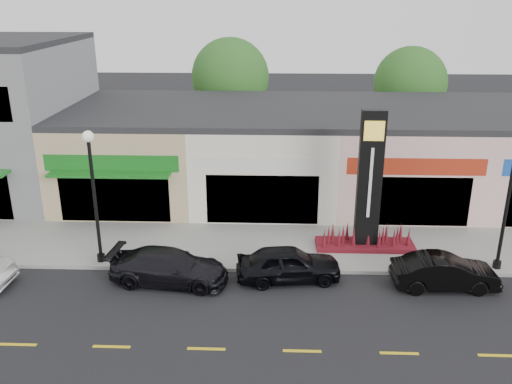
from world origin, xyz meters
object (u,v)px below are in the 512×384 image
(car_black_conv, at_px, (445,272))
(car_dark_sedan, at_px, (169,267))
(pylon_sign, at_px, (368,201))
(car_black_sedan, at_px, (289,264))
(lamp_west_near, at_px, (93,184))
(lamp_east_near, at_px, (510,190))

(car_black_conv, bearing_deg, car_dark_sedan, 88.48)
(car_dark_sedan, distance_m, car_black_conv, 10.41)
(pylon_sign, distance_m, car_black_sedan, 4.59)
(lamp_west_near, bearing_deg, car_dark_sedan, -24.07)
(car_dark_sedan, height_order, car_black_sedan, car_black_sedan)
(lamp_west_near, distance_m, lamp_east_near, 16.00)
(pylon_sign, bearing_deg, lamp_west_near, -171.23)
(lamp_east_near, distance_m, car_black_conv, 4.03)
(car_dark_sedan, relative_size, car_black_sedan, 1.13)
(pylon_sign, height_order, car_dark_sedan, pylon_sign)
(car_dark_sedan, bearing_deg, lamp_west_near, 72.34)
(lamp_east_near, xyz_separation_m, car_black_sedan, (-8.35, -1.01, -2.79))
(car_black_sedan, distance_m, car_black_conv, 5.86)
(car_black_sedan, bearing_deg, lamp_west_near, 75.30)
(lamp_west_near, xyz_separation_m, car_black_sedan, (7.65, -1.01, -2.79))
(lamp_east_near, bearing_deg, pylon_sign, 161.25)
(lamp_west_near, relative_size, pylon_sign, 0.91)
(lamp_east_near, xyz_separation_m, car_black_conv, (-2.50, -1.39, -2.83))
(lamp_west_near, height_order, pylon_sign, pylon_sign)
(pylon_sign, height_order, car_black_conv, pylon_sign)
(car_dark_sedan, distance_m, car_black_sedan, 4.58)
(car_dark_sedan, bearing_deg, car_black_sedan, -78.97)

